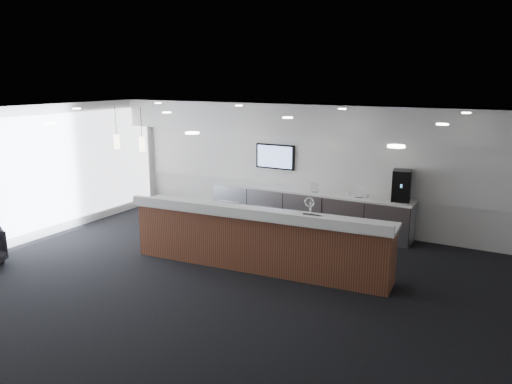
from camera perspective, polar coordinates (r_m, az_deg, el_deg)
The scene contains 20 objects.
ground at distance 9.18m, azimuth -3.50°, elevation -10.04°, with size 10.00×10.00×0.00m, color black.
ceiling at distance 8.47m, azimuth -3.79°, elevation 9.00°, with size 10.00×8.00×0.02m, color black.
back_wall at distance 12.18m, azimuth 6.60°, elevation 3.05°, with size 10.00×0.02×3.00m, color silver.
left_wall at distance 12.11m, azimuth -23.98°, elevation 1.95°, with size 0.02×8.00×3.00m, color silver.
soffit_bulkhead at distance 11.62m, azimuth 5.88°, elevation 8.31°, with size 10.00×0.90×0.70m, color silver.
alcove_panel at distance 12.14m, azimuth 6.56°, elevation 3.49°, with size 9.80×0.06×1.40m, color silver.
window_blinds_wall at distance 12.08m, azimuth -23.86°, elevation 1.93°, with size 0.04×7.36×2.55m, color #A2ADC3.
back_credenza at distance 12.08m, azimuth 5.81°, elevation -1.99°, with size 5.06×0.66×0.95m.
wall_tv at distance 12.48m, azimuth 2.21°, elevation 4.07°, with size 1.05×0.08×0.62m.
pendant_left at distance 10.62m, azimuth -12.32°, elevation 5.47°, with size 0.12×0.12×0.30m, color #FFEEC6.
pendant_right at distance 11.10m, azimuth -15.05°, elevation 5.64°, with size 0.12×0.12×0.30m, color #FFEEC6.
ceiling_can_lights at distance 8.47m, azimuth -3.78°, elevation 8.79°, with size 7.00×5.00×0.02m, color silver, non-canonical shape.
service_counter at distance 9.54m, azimuth 0.29°, elevation -5.40°, with size 5.18×1.27×1.49m.
coffee_machine at distance 11.27m, azimuth 16.31°, elevation 0.71°, with size 0.46×0.55×0.68m.
info_sign_left at distance 11.76m, azimuth 6.71°, elevation 0.56°, with size 0.18×0.02×0.24m, color white.
info_sign_right at distance 11.39m, azimuth 11.71°, elevation -0.05°, with size 0.18×0.02×0.24m, color white.
cup_0 at distance 11.41m, azimuth 12.58°, elevation -0.46°, with size 0.09×0.09×0.09m, color white.
cup_1 at distance 11.45m, azimuth 11.91°, elevation -0.38°, with size 0.09×0.09×0.09m, color white.
cup_2 at distance 11.49m, azimuth 11.24°, elevation -0.30°, with size 0.09×0.09×0.09m, color white.
cup_3 at distance 11.53m, azimuth 10.58°, elevation -0.22°, with size 0.09×0.09×0.09m, color white.
Camera 1 is at (4.59, -7.09, 3.59)m, focal length 35.00 mm.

